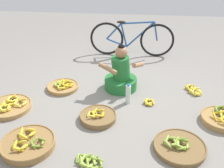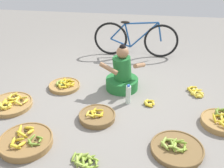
{
  "view_description": "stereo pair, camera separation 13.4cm",
  "coord_description": "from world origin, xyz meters",
  "px_view_note": "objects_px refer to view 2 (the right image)",
  "views": [
    {
      "loc": [
        0.34,
        -3.4,
        2.16
      ],
      "look_at": [
        0.0,
        -0.2,
        0.35
      ],
      "focal_mm": 41.99,
      "sensor_mm": 36.0,
      "label": 1
    },
    {
      "loc": [
        0.47,
        -3.38,
        2.16
      ],
      "look_at": [
        0.0,
        -0.2,
        0.35
      ],
      "focal_mm": 41.99,
      "sensor_mm": 36.0,
      "label": 2
    }
  ],
  "objects_px": {
    "bicycle_leaning": "(135,39)",
    "banana_basket_front_right": "(177,148)",
    "banana_basket_back_center": "(222,121)",
    "water_bottle": "(128,94)",
    "banana_basket_near_vendor": "(11,104)",
    "loose_bananas_mid_left": "(85,161)",
    "loose_bananas_front_center": "(150,103)",
    "banana_basket_back_left": "(97,116)",
    "loose_bananas_near_bicycle": "(196,92)",
    "vendor_woman_front": "(122,75)",
    "banana_basket_mid_right": "(64,85)",
    "banana_basket_front_left": "(26,141)"
  },
  "relations": [
    {
      "from": "banana_basket_back_left",
      "to": "banana_basket_front_right",
      "type": "bearing_deg",
      "value": -24.34
    },
    {
      "from": "banana_basket_mid_right",
      "to": "banana_basket_front_left",
      "type": "xyz_separation_m",
      "value": [
        -0.04,
        -1.38,
        0.01
      ]
    },
    {
      "from": "banana_basket_near_vendor",
      "to": "bicycle_leaning",
      "type": "bearing_deg",
      "value": 52.38
    },
    {
      "from": "banana_basket_back_left",
      "to": "banana_basket_back_center",
      "type": "bearing_deg",
      "value": 4.19
    },
    {
      "from": "banana_basket_near_vendor",
      "to": "water_bottle",
      "type": "height_order",
      "value": "water_bottle"
    },
    {
      "from": "bicycle_leaning",
      "to": "water_bottle",
      "type": "bearing_deg",
      "value": -89.07
    },
    {
      "from": "banana_basket_mid_right",
      "to": "loose_bananas_mid_left",
      "type": "xyz_separation_m",
      "value": [
        0.72,
        -1.56,
        -0.01
      ]
    },
    {
      "from": "vendor_woman_front",
      "to": "loose_bananas_near_bicycle",
      "type": "xyz_separation_m",
      "value": [
        1.17,
        0.0,
        -0.21
      ]
    },
    {
      "from": "banana_basket_back_center",
      "to": "loose_bananas_near_bicycle",
      "type": "bearing_deg",
      "value": 106.9
    },
    {
      "from": "banana_basket_mid_right",
      "to": "banana_basket_front_left",
      "type": "bearing_deg",
      "value": -91.64
    },
    {
      "from": "banana_basket_near_vendor",
      "to": "banana_basket_back_left",
      "type": "distance_m",
      "value": 1.31
    },
    {
      "from": "vendor_woman_front",
      "to": "bicycle_leaning",
      "type": "bearing_deg",
      "value": 85.45
    },
    {
      "from": "banana_basket_near_vendor",
      "to": "banana_basket_back_left",
      "type": "height_order",
      "value": "banana_basket_back_left"
    },
    {
      "from": "vendor_woman_front",
      "to": "banana_basket_mid_right",
      "type": "distance_m",
      "value": 0.96
    },
    {
      "from": "loose_bananas_front_center",
      "to": "loose_bananas_mid_left",
      "type": "xyz_separation_m",
      "value": [
        -0.68,
        -1.26,
        0.0
      ]
    },
    {
      "from": "bicycle_leaning",
      "to": "banana_basket_front_left",
      "type": "height_order",
      "value": "bicycle_leaning"
    },
    {
      "from": "banana_basket_front_right",
      "to": "banana_basket_mid_right",
      "type": "bearing_deg",
      "value": 144.59
    },
    {
      "from": "vendor_woman_front",
      "to": "banana_basket_back_left",
      "type": "xyz_separation_m",
      "value": [
        -0.24,
        -0.87,
        -0.19
      ]
    },
    {
      "from": "bicycle_leaning",
      "to": "banana_basket_back_left",
      "type": "relative_size",
      "value": 3.41
    },
    {
      "from": "water_bottle",
      "to": "banana_basket_near_vendor",
      "type": "bearing_deg",
      "value": -168.56
    },
    {
      "from": "banana_basket_near_vendor",
      "to": "loose_bananas_mid_left",
      "type": "bearing_deg",
      "value": -34.55
    },
    {
      "from": "bicycle_leaning",
      "to": "banana_basket_near_vendor",
      "type": "distance_m",
      "value": 2.73
    },
    {
      "from": "banana_basket_near_vendor",
      "to": "banana_basket_mid_right",
      "type": "height_order",
      "value": "banana_basket_near_vendor"
    },
    {
      "from": "banana_basket_back_center",
      "to": "banana_basket_front_left",
      "type": "distance_m",
      "value": 2.49
    },
    {
      "from": "banana_basket_back_center",
      "to": "loose_bananas_mid_left",
      "type": "bearing_deg",
      "value": -150.49
    },
    {
      "from": "banana_basket_front_left",
      "to": "loose_bananas_front_center",
      "type": "distance_m",
      "value": 1.79
    },
    {
      "from": "banana_basket_near_vendor",
      "to": "loose_bananas_near_bicycle",
      "type": "distance_m",
      "value": 2.82
    },
    {
      "from": "banana_basket_back_center",
      "to": "water_bottle",
      "type": "xyz_separation_m",
      "value": [
        -1.26,
        0.33,
        0.09
      ]
    },
    {
      "from": "vendor_woman_front",
      "to": "banana_basket_near_vendor",
      "type": "distance_m",
      "value": 1.73
    },
    {
      "from": "loose_bananas_mid_left",
      "to": "loose_bananas_near_bicycle",
      "type": "height_order",
      "value": "same"
    },
    {
      "from": "banana_basket_back_left",
      "to": "banana_basket_mid_right",
      "type": "distance_m",
      "value": 1.03
    },
    {
      "from": "banana_basket_back_center",
      "to": "water_bottle",
      "type": "relative_size",
      "value": 1.72
    },
    {
      "from": "bicycle_leaning",
      "to": "banana_basket_front_right",
      "type": "height_order",
      "value": "bicycle_leaning"
    },
    {
      "from": "banana_basket_mid_right",
      "to": "banana_basket_front_right",
      "type": "xyz_separation_m",
      "value": [
        1.72,
        -1.22,
        -0.0
      ]
    },
    {
      "from": "bicycle_leaning",
      "to": "loose_bananas_front_center",
      "type": "relative_size",
      "value": 8.67
    },
    {
      "from": "banana_basket_near_vendor",
      "to": "banana_basket_front_right",
      "type": "bearing_deg",
      "value": -13.97
    },
    {
      "from": "loose_bananas_front_center",
      "to": "water_bottle",
      "type": "relative_size",
      "value": 0.63
    },
    {
      "from": "loose_bananas_front_center",
      "to": "loose_bananas_mid_left",
      "type": "relative_size",
      "value": 0.59
    },
    {
      "from": "loose_bananas_mid_left",
      "to": "loose_bananas_front_center",
      "type": "bearing_deg",
      "value": 61.73
    },
    {
      "from": "banana_basket_near_vendor",
      "to": "banana_basket_mid_right",
      "type": "relative_size",
      "value": 1.22
    },
    {
      "from": "vendor_woman_front",
      "to": "loose_bananas_near_bicycle",
      "type": "height_order",
      "value": "vendor_woman_front"
    },
    {
      "from": "banana_basket_mid_right",
      "to": "banana_basket_front_left",
      "type": "relative_size",
      "value": 0.8
    },
    {
      "from": "banana_basket_back_left",
      "to": "water_bottle",
      "type": "xyz_separation_m",
      "value": [
        0.38,
        0.46,
        0.1
      ]
    },
    {
      "from": "banana_basket_back_center",
      "to": "vendor_woman_front",
      "type": "bearing_deg",
      "value": 151.85
    },
    {
      "from": "loose_bananas_near_bicycle",
      "to": "water_bottle",
      "type": "relative_size",
      "value": 1.13
    },
    {
      "from": "banana_basket_near_vendor",
      "to": "loose_bananas_front_center",
      "type": "height_order",
      "value": "banana_basket_near_vendor"
    },
    {
      "from": "vendor_woman_front",
      "to": "banana_basket_front_left",
      "type": "height_order",
      "value": "vendor_woman_front"
    },
    {
      "from": "loose_bananas_mid_left",
      "to": "loose_bananas_near_bicycle",
      "type": "bearing_deg",
      "value": 50.17
    },
    {
      "from": "banana_basket_near_vendor",
      "to": "water_bottle",
      "type": "distance_m",
      "value": 1.72
    },
    {
      "from": "banana_basket_back_left",
      "to": "banana_basket_back_center",
      "type": "height_order",
      "value": "banana_basket_back_center"
    }
  ]
}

